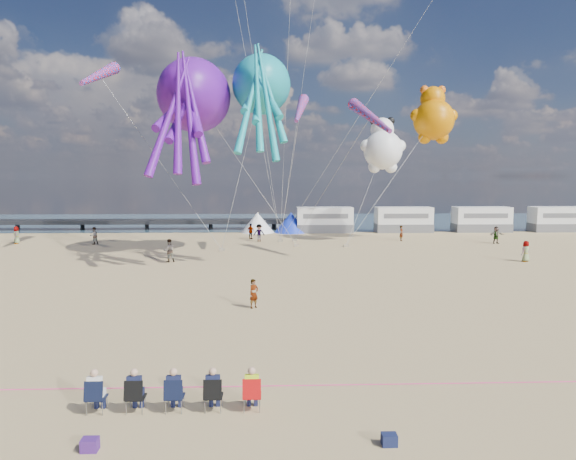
# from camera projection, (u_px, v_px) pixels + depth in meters

# --- Properties ---
(ground) EXTENTS (120.00, 120.00, 0.00)m
(ground) POSITION_uv_depth(u_px,v_px,m) (282.00, 337.00, 21.33)
(ground) COLOR tan
(ground) RESTS_ON ground
(water) EXTENTS (120.00, 120.00, 0.00)m
(water) POSITION_uv_depth(u_px,v_px,m) (273.00, 221.00, 75.99)
(water) COLOR #345164
(water) RESTS_ON ground
(pier) EXTENTS (60.00, 3.00, 0.50)m
(pier) POSITION_uv_depth(u_px,v_px,m) (50.00, 222.00, 63.98)
(pier) COLOR black
(pier) RESTS_ON ground
(motorhome_0) EXTENTS (6.60, 2.50, 3.00)m
(motorhome_0) POSITION_uv_depth(u_px,v_px,m) (324.00, 220.00, 61.14)
(motorhome_0) COLOR silver
(motorhome_0) RESTS_ON ground
(motorhome_1) EXTENTS (6.60, 2.50, 3.00)m
(motorhome_1) POSITION_uv_depth(u_px,v_px,m) (403.00, 220.00, 61.47)
(motorhome_1) COLOR silver
(motorhome_1) RESTS_ON ground
(motorhome_2) EXTENTS (6.60, 2.50, 3.00)m
(motorhome_2) POSITION_uv_depth(u_px,v_px,m) (481.00, 219.00, 61.80)
(motorhome_2) COLOR silver
(motorhome_2) RESTS_ON ground
(motorhome_3) EXTENTS (6.60, 2.50, 3.00)m
(motorhome_3) POSITION_uv_depth(u_px,v_px,m) (559.00, 219.00, 62.13)
(motorhome_3) COLOR silver
(motorhome_3) RESTS_ON ground
(tent_white) EXTENTS (4.00, 4.00, 2.40)m
(tent_white) POSITION_uv_depth(u_px,v_px,m) (257.00, 222.00, 60.89)
(tent_white) COLOR white
(tent_white) RESTS_ON ground
(tent_blue) EXTENTS (4.00, 4.00, 2.40)m
(tent_blue) POSITION_uv_depth(u_px,v_px,m) (291.00, 222.00, 61.03)
(tent_blue) COLOR #1933CC
(tent_blue) RESTS_ON ground
(spectator_row) EXTENTS (6.10, 0.90, 1.30)m
(spectator_row) POSITION_uv_depth(u_px,v_px,m) (175.00, 389.00, 14.58)
(spectator_row) COLOR black
(spectator_row) RESTS_ON ground
(cooler_purple) EXTENTS (0.40, 0.30, 0.32)m
(cooler_purple) POSITION_uv_depth(u_px,v_px,m) (90.00, 445.00, 12.49)
(cooler_purple) COLOR #431D6E
(cooler_purple) RESTS_ON ground
(cooler_navy) EXTENTS (0.38, 0.28, 0.30)m
(cooler_navy) POSITION_uv_depth(u_px,v_px,m) (389.00, 440.00, 12.75)
(cooler_navy) COLOR #151C41
(cooler_navy) RESTS_ON ground
(rope_line) EXTENTS (34.00, 0.03, 0.03)m
(rope_line) POSITION_uv_depth(u_px,v_px,m) (286.00, 386.00, 16.36)
(rope_line) COLOR #F2338C
(rope_line) RESTS_ON ground
(standing_person) EXTENTS (0.64, 0.63, 1.49)m
(standing_person) POSITION_uv_depth(u_px,v_px,m) (254.00, 294.00, 26.02)
(standing_person) COLOR tan
(standing_person) RESTS_ON ground
(beachgoer_0) EXTENTS (0.56, 0.71, 1.72)m
(beachgoer_0) POSITION_uv_depth(u_px,v_px,m) (17.00, 235.00, 50.79)
(beachgoer_0) COLOR #7F6659
(beachgoer_0) RESTS_ON ground
(beachgoer_1) EXTENTS (0.97, 0.98, 1.71)m
(beachgoer_1) POSITION_uv_depth(u_px,v_px,m) (94.00, 236.00, 50.28)
(beachgoer_1) COLOR #7F6659
(beachgoer_1) RESTS_ON ground
(beachgoer_2) EXTENTS (0.90, 0.72, 1.78)m
(beachgoer_2) POSITION_uv_depth(u_px,v_px,m) (259.00, 233.00, 52.55)
(beachgoer_2) COLOR #7F6659
(beachgoer_2) RESTS_ON ground
(beachgoer_3) EXTENTS (1.22, 1.16, 1.66)m
(beachgoer_3) POSITION_uv_depth(u_px,v_px,m) (251.00, 231.00, 54.56)
(beachgoer_3) COLOR #7F6659
(beachgoer_3) RESTS_ON ground
(beachgoer_4) EXTENTS (1.06, 0.58, 1.71)m
(beachgoer_4) POSITION_uv_depth(u_px,v_px,m) (496.00, 235.00, 50.99)
(beachgoer_4) COLOR #7F6659
(beachgoer_4) RESTS_ON ground
(beachgoer_5) EXTENTS (0.94, 1.56, 1.60)m
(beachgoer_5) POSITION_uv_depth(u_px,v_px,m) (401.00, 233.00, 52.99)
(beachgoer_5) COLOR #7F6659
(beachgoer_5) RESTS_ON ground
(beachgoer_6) EXTENTS (0.71, 0.62, 1.64)m
(beachgoer_6) POSITION_uv_depth(u_px,v_px,m) (526.00, 251.00, 40.11)
(beachgoer_6) COLOR #7F6659
(beachgoer_6) RESTS_ON ground
(beachgoer_7) EXTENTS (1.04, 0.87, 1.81)m
(beachgoer_7) POSITION_uv_depth(u_px,v_px,m) (169.00, 251.00, 39.95)
(beachgoer_7) COLOR #7F6659
(beachgoer_7) RESTS_ON ground
(sandbag_a) EXTENTS (0.50, 0.35, 0.22)m
(sandbag_a) POSITION_uv_depth(u_px,v_px,m) (222.00, 250.00, 45.82)
(sandbag_a) COLOR gray
(sandbag_a) RESTS_ON ground
(sandbag_b) EXTENTS (0.50, 0.35, 0.22)m
(sandbag_b) POSITION_uv_depth(u_px,v_px,m) (297.00, 245.00, 48.90)
(sandbag_b) COLOR gray
(sandbag_b) RESTS_ON ground
(sandbag_c) EXTENTS (0.50, 0.35, 0.22)m
(sandbag_c) POSITION_uv_depth(u_px,v_px,m) (346.00, 246.00, 48.66)
(sandbag_c) COLOR gray
(sandbag_c) RESTS_ON ground
(sandbag_d) EXTENTS (0.50, 0.35, 0.22)m
(sandbag_d) POSITION_uv_depth(u_px,v_px,m) (295.00, 240.00, 53.11)
(sandbag_d) COLOR gray
(sandbag_d) RESTS_ON ground
(sandbag_e) EXTENTS (0.50, 0.35, 0.22)m
(sandbag_e) POSITION_uv_depth(u_px,v_px,m) (280.00, 241.00, 52.38)
(sandbag_e) COLOR gray
(sandbag_e) RESTS_ON ground
(kite_octopus_teal) EXTENTS (6.26, 10.56, 11.29)m
(kite_octopus_teal) POSITION_uv_depth(u_px,v_px,m) (261.00, 85.00, 42.05)
(kite_octopus_teal) COLOR teal
(kite_octopus_purple) EXTENTS (5.22, 11.19, 12.55)m
(kite_octopus_purple) POSITION_uv_depth(u_px,v_px,m) (194.00, 96.00, 41.88)
(kite_octopus_purple) COLOR #5B1196
(kite_panda) EXTENTS (5.12, 4.88, 6.55)m
(kite_panda) POSITION_uv_depth(u_px,v_px,m) (383.00, 150.00, 50.57)
(kite_panda) COLOR white
(kite_teddy_orange) EXTENTS (6.04, 5.84, 6.95)m
(kite_teddy_orange) POSITION_uv_depth(u_px,v_px,m) (434.00, 120.00, 51.52)
(kite_teddy_orange) COLOR orange
(windsock_left) EXTENTS (1.58, 8.01, 7.95)m
(windsock_left) POSITION_uv_depth(u_px,v_px,m) (99.00, 75.00, 43.96)
(windsock_left) COLOR red
(windsock_mid) EXTENTS (3.02, 6.43, 6.45)m
(windsock_mid) POSITION_uv_depth(u_px,v_px,m) (371.00, 117.00, 40.33)
(windsock_mid) COLOR red
(windsock_right) EXTENTS (1.87, 5.05, 4.97)m
(windsock_right) POSITION_uv_depth(u_px,v_px,m) (300.00, 110.00, 42.61)
(windsock_right) COLOR red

